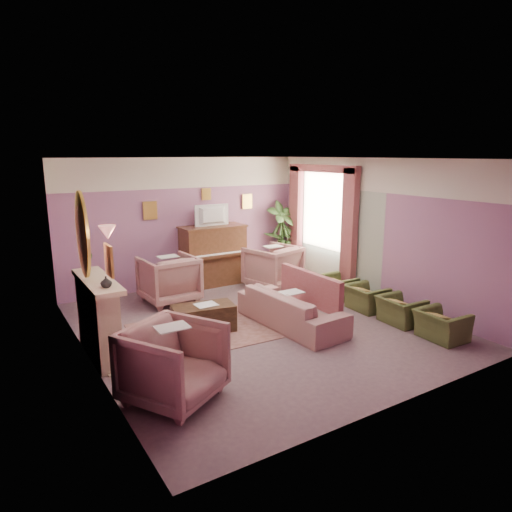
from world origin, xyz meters
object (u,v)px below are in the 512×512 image
coffee_table (204,318)px  floral_armchair_right (273,264)px  floral_armchair_left (169,277)px  floral_armchair_front (174,359)px  olive_chair_b (401,306)px  piano (213,256)px  side_table (281,259)px  olive_chair_c (366,294)px  olive_chair_d (337,284)px  sofa (291,302)px  television (213,214)px  olive_chair_a (442,321)px

coffee_table → floral_armchair_right: (2.39, 1.51, 0.29)m
coffee_table → floral_armchair_left: 1.79m
floral_armchair_front → olive_chair_b: bearing=4.1°
piano → side_table: bearing=-1.3°
olive_chair_c → floral_armchair_left: bearing=140.9°
floral_armchair_front → olive_chair_b: (4.27, 0.31, -0.21)m
olive_chair_d → sofa: bearing=-156.2°
piano → side_table: size_ratio=2.00×
television → side_table: 2.21m
piano → television: (0.00, -0.05, 0.95)m
olive_chair_c → olive_chair_d: (0.00, 0.82, 0.00)m
sofa → olive_chair_c: size_ratio=2.92×
coffee_table → olive_chair_a: size_ratio=1.39×
floral_armchair_right → floral_armchair_front: bearing=-137.7°
side_table → olive_chair_d: bearing=-94.8°
sofa → floral_armchair_front: bearing=-155.0°
coffee_table → television: bearing=59.4°
floral_armchair_right → side_table: floral_armchair_right is taller
olive_chair_a → olive_chair_d: (0.00, 2.46, 0.00)m
coffee_table → olive_chair_a: olive_chair_a is taller
floral_armchair_right → olive_chair_b: floral_armchair_right is taller
olive_chair_c → olive_chair_d: size_ratio=1.00×
olive_chair_a → olive_chair_b: 0.82m
floral_armchair_left → side_table: floral_armchair_left is taller
olive_chair_c → piano: bearing=118.1°
piano → floral_armchair_front: bearing=-122.0°
sofa → floral_armchair_left: floral_armchair_left is taller
television → floral_armchair_front: television is taller
television → olive_chair_b: 4.38m
piano → sofa: (-0.03, -2.99, -0.23)m
coffee_table → olive_chair_b: 3.38m
piano → olive_chair_b: 4.24m
sofa → olive_chair_d: bearing=23.8°
olive_chair_c → floral_armchair_front: bearing=-165.2°
sofa → floral_armchair_front: 2.87m
floral_armchair_right → side_table: bearing=46.2°
olive_chair_c → side_table: (0.19, 3.04, 0.04)m
side_table → floral_armchair_front: bearing=-137.0°
television → coffee_table: television is taller
coffee_table → olive_chair_b: olive_chair_b is taller
olive_chair_d → side_table: bearing=85.2°
piano → floral_armchair_right: piano is taller
olive_chair_b → side_table: bearing=87.2°
floral_armchair_front → olive_chair_a: floral_armchair_front is taller
olive_chair_c → side_table: bearing=86.5°
olive_chair_a → olive_chair_c: same height
sofa → olive_chair_d: (1.68, 0.74, -0.11)m
coffee_table → floral_armchair_left: (0.09, 1.76, 0.29)m
floral_armchair_front → olive_chair_b: size_ratio=1.44×
television → sofa: size_ratio=0.38×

